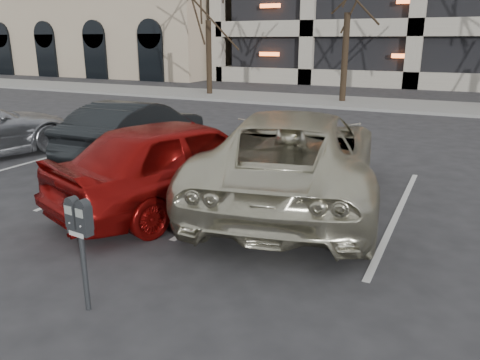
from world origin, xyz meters
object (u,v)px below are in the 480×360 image
object	(u,v)px
parking_meter	(80,227)
car_dark	(136,130)
car_red	(183,162)
suv_silver	(294,156)

from	to	relation	value
parking_meter	car_dark	bearing A→B (deg)	129.97
parking_meter	car_red	bearing A→B (deg)	111.11
suv_silver	car_dark	size ratio (longest dim) A/B	1.50
suv_silver	car_red	distance (m)	1.95
parking_meter	car_red	distance (m)	3.41
suv_silver	car_red	size ratio (longest dim) A/B	1.38
parking_meter	suv_silver	xyz separation A→B (m)	(0.76, 4.39, -0.13)
car_dark	suv_silver	bearing A→B (deg)	162.32
parking_meter	car_red	world-z (taller)	car_red
car_red	car_dark	bearing A→B (deg)	-19.49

